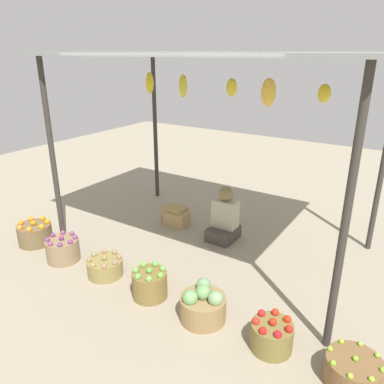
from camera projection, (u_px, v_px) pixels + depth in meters
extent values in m
plane|color=gray|center=(213.00, 244.00, 5.20)|extent=(14.00, 14.00, 0.00)
cylinder|color=#38332D|center=(52.00, 157.00, 4.85)|extent=(0.07, 0.07, 2.47)
cylinder|color=#38332D|center=(345.00, 222.00, 3.00)|extent=(0.07, 0.07, 2.47)
cylinder|color=#38332D|center=(155.00, 129.00, 6.52)|extent=(0.07, 0.07, 2.47)
cylinder|color=#38332D|center=(384.00, 161.00, 4.67)|extent=(0.07, 0.07, 2.47)
cube|color=gray|center=(217.00, 54.00, 4.32)|extent=(3.93, 2.44, 0.04)
ellipsoid|color=yellow|center=(150.00, 83.00, 5.35)|extent=(0.12, 0.12, 0.30)
ellipsoid|color=yellow|center=(183.00, 86.00, 4.93)|extent=(0.11, 0.11, 0.29)
ellipsoid|color=yellow|center=(232.00, 87.00, 4.72)|extent=(0.14, 0.14, 0.22)
ellipsoid|color=yellow|center=(269.00, 92.00, 4.16)|extent=(0.17, 0.17, 0.31)
ellipsoid|color=yellow|center=(324.00, 93.00, 4.06)|extent=(0.14, 0.14, 0.20)
cube|color=#453D38|center=(223.00, 233.00, 5.32)|extent=(0.36, 0.44, 0.18)
cube|color=#B3B596|center=(225.00, 213.00, 5.25)|extent=(0.34, 0.22, 0.40)
sphere|color=olive|center=(226.00, 194.00, 5.15)|extent=(0.21, 0.21, 0.21)
cylinder|color=brown|center=(35.00, 234.00, 5.19)|extent=(0.45, 0.45, 0.27)
sphere|color=orange|center=(33.00, 223.00, 5.14)|extent=(0.08, 0.08, 0.08)
sphere|color=orange|center=(42.00, 227.00, 5.05)|extent=(0.08, 0.08, 0.08)
sphere|color=orange|center=(47.00, 222.00, 5.19)|extent=(0.08, 0.08, 0.08)
sphere|color=orange|center=(42.00, 218.00, 5.30)|extent=(0.08, 0.08, 0.08)
sphere|color=orange|center=(31.00, 219.00, 5.28)|extent=(0.08, 0.08, 0.08)
sphere|color=orange|center=(21.00, 223.00, 5.16)|extent=(0.08, 0.08, 0.08)
sphere|color=orange|center=(20.00, 228.00, 5.02)|extent=(0.08, 0.08, 0.08)
sphere|color=orange|center=(29.00, 229.00, 4.97)|extent=(0.08, 0.08, 0.08)
cylinder|color=#8F7553|center=(63.00, 250.00, 4.77)|extent=(0.41, 0.41, 0.28)
sphere|color=#7B316A|center=(61.00, 238.00, 4.71)|extent=(0.06, 0.06, 0.06)
sphere|color=#893569|center=(70.00, 242.00, 4.63)|extent=(0.06, 0.06, 0.06)
sphere|color=#844174|center=(75.00, 237.00, 4.75)|extent=(0.06, 0.06, 0.06)
sphere|color=#884070|center=(72.00, 233.00, 4.85)|extent=(0.06, 0.06, 0.06)
sphere|color=#7C4070|center=(63.00, 233.00, 4.87)|extent=(0.06, 0.06, 0.06)
sphere|color=#7C3367|center=(53.00, 235.00, 4.80)|extent=(0.06, 0.06, 0.06)
sphere|color=#7D3A75|center=(47.00, 240.00, 4.68)|extent=(0.06, 0.06, 0.06)
sphere|color=#844068|center=(50.00, 244.00, 4.58)|extent=(0.06, 0.06, 0.06)
sphere|color=#753A78|center=(60.00, 245.00, 4.56)|extent=(0.06, 0.06, 0.06)
cylinder|color=olive|center=(105.00, 267.00, 4.46)|extent=(0.42, 0.42, 0.20)
sphere|color=#98805C|center=(104.00, 258.00, 4.42)|extent=(0.06, 0.06, 0.06)
sphere|color=#97775E|center=(115.00, 263.00, 4.33)|extent=(0.06, 0.06, 0.06)
sphere|color=#A17B57|center=(119.00, 257.00, 4.45)|extent=(0.06, 0.06, 0.06)
sphere|color=#A37950|center=(115.00, 252.00, 4.56)|extent=(0.06, 0.06, 0.06)
sphere|color=#A4795B|center=(104.00, 251.00, 4.58)|extent=(0.06, 0.06, 0.06)
sphere|color=#97845E|center=(94.00, 254.00, 4.51)|extent=(0.06, 0.06, 0.06)
sphere|color=#A3774F|center=(89.00, 260.00, 4.39)|extent=(0.06, 0.06, 0.06)
sphere|color=#A5804F|center=(93.00, 265.00, 4.28)|extent=(0.06, 0.06, 0.06)
sphere|color=#A77659|center=(104.00, 266.00, 4.26)|extent=(0.06, 0.06, 0.06)
cylinder|color=olive|center=(150.00, 284.00, 4.06)|extent=(0.38, 0.38, 0.30)
sphere|color=#61B544|center=(149.00, 270.00, 4.00)|extent=(0.07, 0.07, 0.07)
sphere|color=#70BC3D|center=(160.00, 275.00, 3.92)|extent=(0.07, 0.07, 0.07)
sphere|color=#73B250|center=(163.00, 269.00, 4.04)|extent=(0.07, 0.07, 0.07)
sphere|color=#6ABC4B|center=(155.00, 264.00, 4.13)|extent=(0.07, 0.07, 0.07)
sphere|color=#73BA45|center=(143.00, 265.00, 4.12)|extent=(0.07, 0.07, 0.07)
sphere|color=#74B950|center=(136.00, 270.00, 4.02)|extent=(0.07, 0.07, 0.07)
sphere|color=#65AE49|center=(138.00, 277.00, 3.90)|extent=(0.07, 0.07, 0.07)
sphere|color=#72B44E|center=(149.00, 279.00, 3.86)|extent=(0.07, 0.07, 0.07)
cylinder|color=#96774A|center=(203.00, 308.00, 3.72)|extent=(0.46, 0.46, 0.25)
sphere|color=#73A360|center=(203.00, 292.00, 3.65)|extent=(0.15, 0.15, 0.15)
sphere|color=#84A66F|center=(216.00, 298.00, 3.58)|extent=(0.15, 0.15, 0.15)
sphere|color=#72A069|center=(203.00, 285.00, 3.79)|extent=(0.15, 0.15, 0.15)
sphere|color=#72A95F|center=(190.00, 298.00, 3.60)|extent=(0.15, 0.15, 0.15)
cylinder|color=olive|center=(272.00, 336.00, 3.35)|extent=(0.38, 0.38, 0.26)
sphere|color=red|center=(273.00, 322.00, 3.29)|extent=(0.07, 0.07, 0.07)
sphere|color=red|center=(289.00, 329.00, 3.22)|extent=(0.07, 0.07, 0.07)
sphere|color=red|center=(287.00, 319.00, 3.34)|extent=(0.07, 0.07, 0.07)
sphere|color=red|center=(275.00, 312.00, 3.42)|extent=(0.07, 0.07, 0.07)
sphere|color=red|center=(262.00, 313.00, 3.41)|extent=(0.07, 0.07, 0.07)
sphere|color=red|center=(256.00, 321.00, 3.31)|extent=(0.07, 0.07, 0.07)
sphere|color=red|center=(263.00, 331.00, 3.20)|extent=(0.07, 0.07, 0.07)
sphere|color=red|center=(278.00, 334.00, 3.16)|extent=(0.07, 0.07, 0.07)
cylinder|color=brown|center=(353.00, 372.00, 2.99)|extent=(0.44, 0.44, 0.24)
sphere|color=#83CA2F|center=(356.00, 359.00, 2.94)|extent=(0.04, 0.04, 0.04)
sphere|color=#89D02F|center=(383.00, 370.00, 2.84)|extent=(0.04, 0.04, 0.04)
sphere|color=#8DC440|center=(377.00, 355.00, 2.98)|extent=(0.04, 0.04, 0.04)
sphere|color=#94CB3C|center=(360.00, 344.00, 3.10)|extent=(0.04, 0.04, 0.04)
sphere|color=#93D030|center=(341.00, 341.00, 3.12)|extent=(0.04, 0.04, 0.04)
sphere|color=#8ECB31|center=(330.00, 349.00, 3.04)|extent=(0.04, 0.04, 0.04)
sphere|color=#84CC33|center=(333.00, 363.00, 2.91)|extent=(0.04, 0.04, 0.04)
sphere|color=#94CA34|center=(350.00, 376.00, 2.79)|extent=(0.04, 0.04, 0.04)
sphere|color=#91CD2F|center=(372.00, 379.00, 2.76)|extent=(0.04, 0.04, 0.04)
cube|color=tan|center=(177.00, 219.00, 5.75)|extent=(0.35, 0.24, 0.21)
cube|color=#A0884E|center=(175.00, 215.00, 5.82)|extent=(0.35, 0.25, 0.26)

